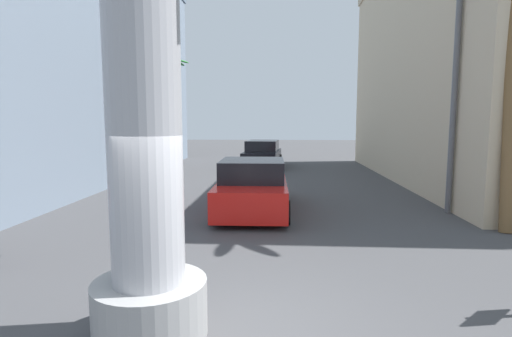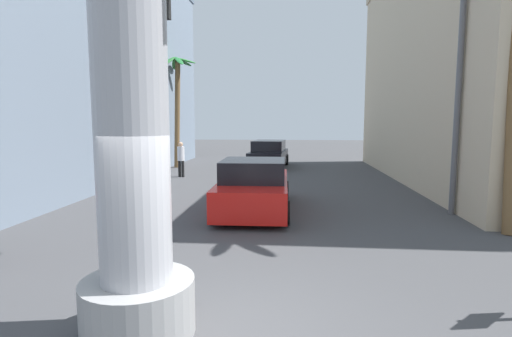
{
  "view_description": "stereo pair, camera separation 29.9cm",
  "coord_description": "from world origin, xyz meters",
  "px_view_note": "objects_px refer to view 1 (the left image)",
  "views": [
    {
      "loc": [
        0.65,
        -4.58,
        2.66
      ],
      "look_at": [
        0.0,
        5.75,
        1.43
      ],
      "focal_mm": 28.0,
      "sensor_mm": 36.0,
      "label": 1
    },
    {
      "loc": [
        0.94,
        -4.55,
        2.66
      ],
      "look_at": [
        0.0,
        5.75,
        1.43
      ],
      "focal_mm": 28.0,
      "sensor_mm": 36.0,
      "label": 2
    }
  ],
  "objects_px": {
    "traffic_light_mast": "(45,58)",
    "pedestrian_far_left": "(175,157)",
    "palm_tree_far_left": "(170,94)",
    "street_lamp": "(441,64)",
    "car_far": "(262,155)",
    "car_lead": "(253,187)"
  },
  "relations": [
    {
      "from": "traffic_light_mast",
      "to": "palm_tree_far_left",
      "type": "height_order",
      "value": "palm_tree_far_left"
    },
    {
      "from": "street_lamp",
      "to": "pedestrian_far_left",
      "type": "distance_m",
      "value": 12.17
    },
    {
      "from": "pedestrian_far_left",
      "to": "palm_tree_far_left",
      "type": "bearing_deg",
      "value": 108.01
    },
    {
      "from": "traffic_light_mast",
      "to": "pedestrian_far_left",
      "type": "relative_size",
      "value": 3.3
    },
    {
      "from": "traffic_light_mast",
      "to": "car_lead",
      "type": "relative_size",
      "value": 1.13
    },
    {
      "from": "street_lamp",
      "to": "car_far",
      "type": "relative_size",
      "value": 1.57
    },
    {
      "from": "car_far",
      "to": "street_lamp",
      "type": "bearing_deg",
      "value": -63.83
    },
    {
      "from": "street_lamp",
      "to": "car_far",
      "type": "bearing_deg",
      "value": 116.17
    },
    {
      "from": "palm_tree_far_left",
      "to": "pedestrian_far_left",
      "type": "distance_m",
      "value": 5.23
    },
    {
      "from": "traffic_light_mast",
      "to": "car_far",
      "type": "relative_size",
      "value": 1.24
    },
    {
      "from": "car_far",
      "to": "palm_tree_far_left",
      "type": "height_order",
      "value": "palm_tree_far_left"
    },
    {
      "from": "street_lamp",
      "to": "car_far",
      "type": "height_order",
      "value": "street_lamp"
    },
    {
      "from": "street_lamp",
      "to": "palm_tree_far_left",
      "type": "bearing_deg",
      "value": 134.93
    },
    {
      "from": "street_lamp",
      "to": "pedestrian_far_left",
      "type": "height_order",
      "value": "street_lamp"
    },
    {
      "from": "traffic_light_mast",
      "to": "palm_tree_far_left",
      "type": "distance_m",
      "value": 14.8
    },
    {
      "from": "car_lead",
      "to": "pedestrian_far_left",
      "type": "bearing_deg",
      "value": 121.15
    },
    {
      "from": "car_lead",
      "to": "palm_tree_far_left",
      "type": "height_order",
      "value": "palm_tree_far_left"
    },
    {
      "from": "palm_tree_far_left",
      "to": "traffic_light_mast",
      "type": "bearing_deg",
      "value": -83.81
    },
    {
      "from": "street_lamp",
      "to": "traffic_light_mast",
      "type": "distance_m",
      "value": 9.98
    },
    {
      "from": "traffic_light_mast",
      "to": "pedestrian_far_left",
      "type": "distance_m",
      "value": 11.17
    },
    {
      "from": "traffic_light_mast",
      "to": "palm_tree_far_left",
      "type": "bearing_deg",
      "value": 96.19
    },
    {
      "from": "pedestrian_far_left",
      "to": "traffic_light_mast",
      "type": "bearing_deg",
      "value": -88.33
    }
  ]
}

